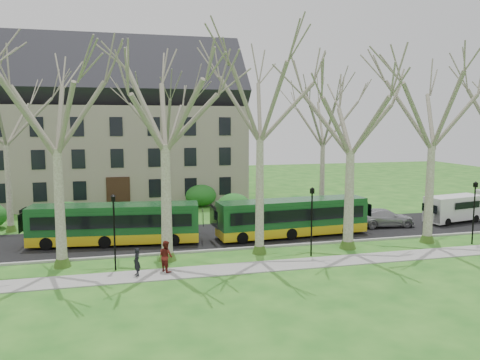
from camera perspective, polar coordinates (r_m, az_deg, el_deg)
name	(u,v)px	position (r m, az deg, el deg)	size (l,w,h in m)	color
ground	(215,258)	(29.63, -3.05, -9.47)	(120.00, 120.00, 0.00)	#22621C
sidewalk	(223,270)	(27.28, -2.04, -10.87)	(70.00, 2.00, 0.06)	gray
road	(201,237)	(34.85, -4.77, -6.90)	(80.00, 8.00, 0.06)	black
curb	(211,250)	(31.03, -3.58, -8.57)	(80.00, 0.25, 0.14)	#A5A39E
building	(117,125)	(51.91, -14.77, 6.45)	(26.50, 12.20, 16.00)	gray
tree_row_verge	(213,146)	(28.73, -3.25, 4.21)	(49.00, 7.00, 14.00)	gray
tree_row_far	(174,152)	(39.18, -8.08, 3.45)	(33.00, 7.00, 12.00)	gray
lamp_row	(218,221)	(28.04, -2.70, -4.99)	(36.22, 0.22, 4.30)	black
hedges	(134,206)	(42.56, -12.85, -3.15)	(30.60, 8.60, 2.00)	#154C1B
bus_lead	(115,224)	(33.47, -14.96, -5.16)	(11.36, 2.37, 2.84)	#14481F
bus_follow	(293,217)	(34.80, 6.43, -4.52)	(11.22, 2.34, 2.80)	#14481F
sedan	(384,218)	(39.58, 17.16, -4.40)	(1.98, 4.88, 1.42)	#A7A7AB
van_a	(454,209)	(43.19, 24.60, -3.24)	(5.11, 1.86, 2.23)	silver
pedestrian_a	(137,262)	(26.58, -12.47, -9.72)	(0.56, 0.37, 1.54)	black
pedestrian_b	(166,256)	(26.95, -9.02, -9.15)	(0.86, 0.67, 1.77)	maroon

